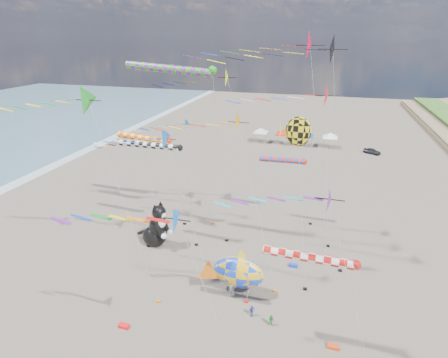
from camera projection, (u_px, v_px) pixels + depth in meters
name	position (u px, v px, depth m)	size (l,w,h in m)	color
delta_kite_0	(129.00, 145.00, 43.41)	(9.28, 1.84, 11.15)	orange
delta_kite_1	(330.00, 52.00, 28.68)	(12.78, 2.66, 22.88)	black
delta_kite_2	(336.00, 205.00, 20.62)	(9.80, 1.94, 14.59)	#7318A1
delta_kite_3	(169.00, 219.00, 18.35)	(10.82, 1.62, 14.88)	blue
delta_kite_4	(155.00, 138.00, 31.24)	(11.01, 2.09, 15.35)	blue
delta_kite_5	(179.00, 127.00, 41.18)	(9.51, 1.72, 13.69)	#1E96E0
delta_kite_6	(219.00, 81.00, 33.96)	(12.29, 2.14, 19.77)	#CEE816
delta_kite_7	(314.00, 99.00, 34.56)	(12.46, 2.69, 18.26)	red
delta_kite_8	(79.00, 105.00, 26.37)	(12.92, 2.56, 19.21)	green
delta_kite_9	(240.00, 126.00, 28.01)	(9.70, 1.94, 17.12)	orange
delta_kite_10	(298.00, 47.00, 31.32)	(15.31, 2.83, 23.20)	#D6073B
windsock_0	(313.00, 259.00, 23.94)	(7.94, 0.68, 8.75)	red
windsock_1	(152.00, 146.00, 37.13)	(8.80, 0.72, 12.03)	black
windsock_2	(146.00, 139.00, 41.77)	(8.41, 0.81, 11.48)	#FF3D15
windsock_3	(173.00, 70.00, 35.31)	(11.08, 0.88, 19.78)	#28961B
windsock_4	(285.00, 161.00, 42.66)	(7.13, 0.73, 8.73)	red
angelfish_kite	(296.00, 133.00, 30.03)	(3.74, 3.02, 16.18)	yellow
cat_inflatable	(155.00, 223.00, 39.48)	(4.16, 2.08, 5.62)	black
fish_inflatable	(238.00, 272.00, 32.06)	(6.45, 3.25, 4.82)	blue
person_adult	(232.00, 290.00, 32.12)	(0.62, 0.41, 1.71)	gray
child_green	(271.00, 321.00, 29.04)	(0.54, 0.42, 1.11)	#1D8433
child_blue	(252.00, 311.00, 30.07)	(0.65, 0.27, 1.12)	#3032B7
kite_bag_0	(333.00, 347.00, 27.10)	(0.90, 0.44, 0.30)	red
kite_bag_1	(293.00, 265.00, 36.64)	(0.90, 0.44, 0.30)	#142ECE
kite_bag_2	(124.00, 326.00, 29.03)	(0.90, 0.44, 0.30)	red
kite_bag_3	(248.00, 266.00, 36.56)	(0.90, 0.44, 0.30)	black
tent_row	(295.00, 131.00, 75.88)	(19.20, 4.20, 3.80)	silver
parked_car	(372.00, 151.00, 71.03)	(1.37, 3.40, 1.16)	#26262D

